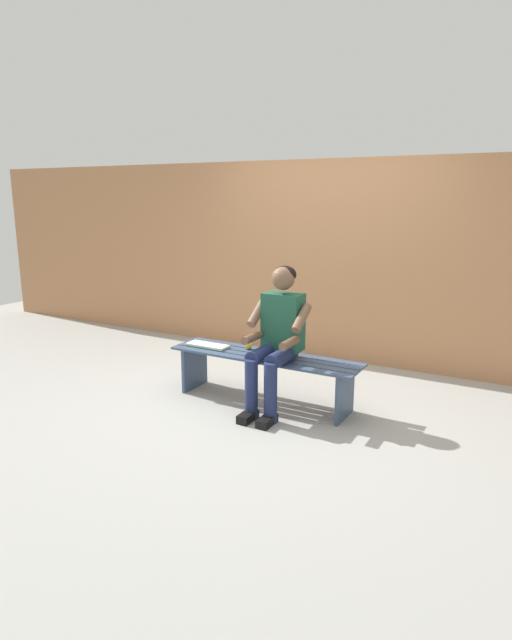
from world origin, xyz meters
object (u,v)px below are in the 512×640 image
bench_near (264,366)px  person_seated (277,334)px  apple (248,346)px  book_open (208,346)px

bench_near → person_seated: bearing=150.1°
bench_near → apple: 0.27m
person_seated → apple: bearing=-25.9°
bench_near → apple: apple is taller
person_seated → book_open: person_seated is taller
person_seated → apple: person_seated is taller
bench_near → book_open: size_ratio=4.29×
apple → person_seated: bearing=154.1°
apple → book_open: 0.40m
person_seated → apple: size_ratio=17.77×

